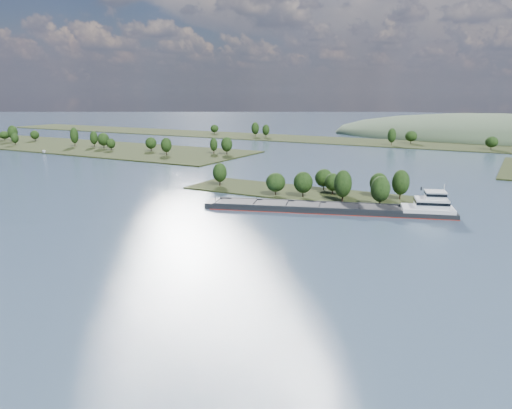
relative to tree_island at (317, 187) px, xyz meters
The scene contains 7 objects.
ground 59.44m from the tree_island, 97.21° to the right, with size 1800.00×1800.00×0.00m, color #354C5C.
tree_island is the anchor object (origin of this frame).
left_bank 248.92m from the tree_island, 160.95° to the left, with size 300.00×80.00×16.19m.
back_shoreline 221.00m from the tree_island, 89.59° to the left, with size 900.00×60.00×15.10m.
hill_west 325.44m from the tree_island, 80.71° to the left, with size 320.00×160.00×44.00m, color #3A4D35.
cargo_barge 28.75m from the tree_island, 47.12° to the right, with size 87.71×37.06×12.00m.
motorboat 221.92m from the tree_island, 169.02° to the left, with size 2.32×6.15×2.38m, color white.
Camera 1 is at (81.92, -9.70, 42.57)m, focal length 35.00 mm.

